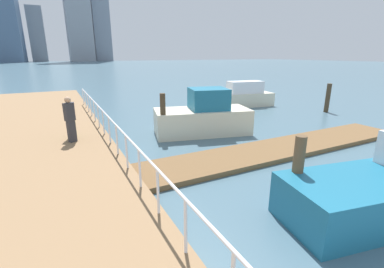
{
  "coord_description": "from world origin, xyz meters",
  "views": [
    {
      "loc": [
        -4.83,
        1.6,
        3.75
      ],
      "look_at": [
        -1.33,
        8.45,
        1.44
      ],
      "focal_mm": 25.04,
      "sensor_mm": 36.0,
      "label": 1
    }
  ],
  "objects_px": {
    "pedestrian_0": "(70,119)",
    "pedestrian_1": "(70,117)",
    "moored_boat_3": "(203,117)",
    "moored_boat_0": "(237,97)"
  },
  "relations": [
    {
      "from": "moored_boat_0",
      "to": "moored_boat_3",
      "type": "bearing_deg",
      "value": -138.62
    },
    {
      "from": "moored_boat_3",
      "to": "pedestrian_1",
      "type": "relative_size",
      "value": 2.89
    },
    {
      "from": "moored_boat_0",
      "to": "pedestrian_1",
      "type": "distance_m",
      "value": 12.22
    },
    {
      "from": "moored_boat_3",
      "to": "pedestrian_0",
      "type": "relative_size",
      "value": 2.71
    },
    {
      "from": "moored_boat_0",
      "to": "pedestrian_0",
      "type": "xyz_separation_m",
      "value": [
        -11.5,
        -4.82,
        0.63
      ]
    },
    {
      "from": "pedestrian_0",
      "to": "pedestrian_1",
      "type": "distance_m",
      "value": 0.63
    },
    {
      "from": "pedestrian_0",
      "to": "pedestrian_1",
      "type": "xyz_separation_m",
      "value": [
        0.04,
        0.63,
        -0.07
      ]
    },
    {
      "from": "moored_boat_0",
      "to": "pedestrian_0",
      "type": "distance_m",
      "value": 12.49
    },
    {
      "from": "moored_boat_3",
      "to": "pedestrian_1",
      "type": "height_order",
      "value": "moored_boat_3"
    },
    {
      "from": "moored_boat_3",
      "to": "pedestrian_1",
      "type": "bearing_deg",
      "value": 172.62
    }
  ]
}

